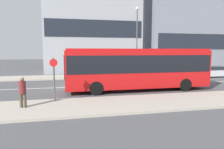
# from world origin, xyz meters

# --- Properties ---
(ground_plane) EXTENTS (120.00, 120.00, 0.00)m
(ground_plane) POSITION_xyz_m (0.00, 0.00, 0.00)
(ground_plane) COLOR #4F4F51
(sidewalk_near) EXTENTS (44.00, 3.50, 0.13)m
(sidewalk_near) POSITION_xyz_m (0.00, -6.25, 0.07)
(sidewalk_near) COLOR #B2A899
(sidewalk_near) RESTS_ON ground_plane
(sidewalk_far) EXTENTS (44.00, 3.50, 0.13)m
(sidewalk_far) POSITION_xyz_m (0.00, 6.25, 0.07)
(sidewalk_far) COLOR #B2A899
(sidewalk_far) RESTS_ON ground_plane
(lane_centerline) EXTENTS (41.80, 0.16, 0.01)m
(lane_centerline) POSITION_xyz_m (0.00, 0.00, 0.00)
(lane_centerline) COLOR silver
(lane_centerline) RESTS_ON ground_plane
(apartment_block_right_tower) EXTENTS (16.08, 6.10, 15.94)m
(apartment_block_right_tower) POSITION_xyz_m (19.69, 12.51, 7.96)
(apartment_block_right_tower) COLOR gray
(apartment_block_right_tower) RESTS_ON ground_plane
(city_bus) EXTENTS (10.88, 2.54, 3.17)m
(city_bus) POSITION_xyz_m (4.83, -2.32, 1.83)
(city_bus) COLOR red
(city_bus) RESTS_ON ground_plane
(parked_car_0) EXTENTS (4.45, 1.70, 1.25)m
(parked_car_0) POSITION_xyz_m (16.04, 3.36, 0.60)
(parked_car_0) COLOR silver
(parked_car_0) RESTS_ON ground_plane
(pedestrian_near_stop) EXTENTS (0.34, 0.34, 1.57)m
(pedestrian_near_stop) POSITION_xyz_m (-2.63, -6.07, 1.01)
(pedestrian_near_stop) COLOR #4C4233
(pedestrian_near_stop) RESTS_ON sidewalk_near
(bus_stop_sign) EXTENTS (0.44, 0.12, 2.49)m
(bus_stop_sign) POSITION_xyz_m (-1.14, -5.10, 1.59)
(bus_stop_sign) COLOR #4C4C51
(bus_stop_sign) RESTS_ON sidewalk_near
(street_lamp) EXTENTS (0.36, 0.36, 7.77)m
(street_lamp) POSITION_xyz_m (7.32, 5.13, 4.80)
(street_lamp) COLOR #4C4C51
(street_lamp) RESTS_ON sidewalk_far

